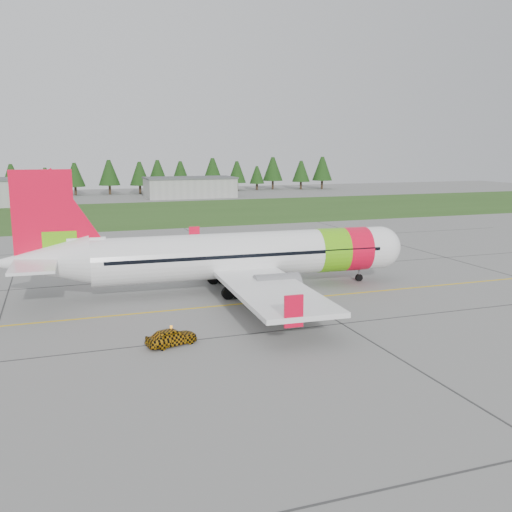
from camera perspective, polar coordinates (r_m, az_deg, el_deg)
name	(u,v)px	position (r m, az deg, el deg)	size (l,w,h in m)	color
ground	(216,338)	(41.14, -3.98, -8.16)	(320.00, 320.00, 0.00)	gray
aircraft	(236,256)	(53.80, -2.01, 0.04)	(38.20, 35.15, 11.57)	white
follow_me_car	(171,320)	(39.44, -8.50, -6.37)	(1.43, 1.21, 3.56)	#CA8A0B
grass_strip	(110,215)	(120.75, -14.42, 4.04)	(320.00, 50.00, 0.03)	#30561E
taxi_guideline	(191,308)	(48.55, -6.51, -5.23)	(120.00, 0.25, 0.02)	gold
hangar_east	(190,188)	(159.87, -6.63, 6.78)	(24.00, 12.00, 5.20)	#A8A8A3
treeline	(91,177)	(176.07, -16.15, 7.57)	(160.00, 8.00, 10.00)	#1C3F14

